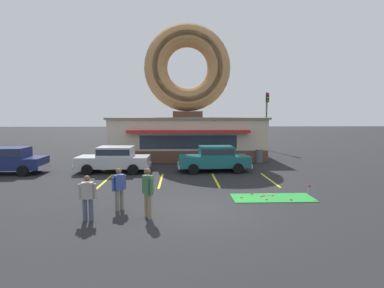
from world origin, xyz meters
TOP-DOWN VIEW (x-y plane):
  - ground_plane at (0.00, 0.00)m, footprint 160.00×160.00m
  - donut_shop_building at (-0.10, 13.94)m, footprint 12.30×6.75m
  - putting_mat at (3.27, 1.37)m, footprint 3.48×1.40m
  - mini_donut_near_left at (2.50, 1.96)m, footprint 0.13×0.13m
  - mini_donut_near_right at (2.96, 1.66)m, footprint 0.13×0.13m
  - mini_donut_mid_left at (2.83, 1.56)m, footprint 0.13×0.13m
  - mini_donut_mid_centre at (3.36, 1.69)m, footprint 0.13×0.13m
  - mini_donut_mid_right at (2.92, 1.04)m, footprint 0.13×0.13m
  - mini_donut_far_left at (3.22, 1.78)m, footprint 0.13×0.13m
  - mini_donut_far_centre at (1.92, 1.42)m, footprint 0.13×0.13m
  - mini_donut_far_right at (3.92, 0.96)m, footprint 0.13×0.13m
  - golf_ball at (3.04, 1.28)m, footprint 0.04×0.04m
  - putting_flag_pin at (4.79, 1.28)m, footprint 0.13×0.01m
  - car_navy at (-11.18, 7.29)m, footprint 4.60×2.06m
  - car_teal at (1.47, 7.58)m, footprint 4.63×2.13m
  - car_silver at (-4.82, 7.58)m, footprint 4.60×2.06m
  - pedestrian_blue_sweater_man at (-3.81, -1.10)m, footprint 0.59×0.27m
  - pedestrian_hooded_kid at (-1.82, -0.90)m, footprint 0.42×0.50m
  - pedestrian_leather_jacket_man at (-2.98, 0.00)m, footprint 0.46×0.44m
  - trash_bin at (5.21, 11.03)m, footprint 0.57×0.57m
  - traffic_light_pole at (7.95, 18.72)m, footprint 0.28×0.47m
  - parking_stripe_far_left at (-4.77, 5.00)m, footprint 0.12×3.60m
  - parking_stripe_left at (-1.77, 5.00)m, footprint 0.12×3.60m
  - parking_stripe_mid_left at (1.23, 5.00)m, footprint 0.12×3.60m
  - parking_stripe_centre at (4.23, 5.00)m, footprint 0.12×3.60m

SIDE VIEW (x-z plane):
  - ground_plane at x=0.00m, z-range 0.00..0.00m
  - parking_stripe_far_left at x=-4.77m, z-range 0.00..0.01m
  - parking_stripe_left at x=-1.77m, z-range 0.00..0.01m
  - parking_stripe_mid_left at x=1.23m, z-range 0.00..0.01m
  - parking_stripe_centre at x=4.23m, z-range 0.00..0.01m
  - putting_mat at x=3.27m, z-range 0.00..0.03m
  - mini_donut_near_left at x=2.50m, z-range 0.03..0.07m
  - mini_donut_near_right at x=2.96m, z-range 0.03..0.07m
  - mini_donut_mid_left at x=2.83m, z-range 0.03..0.07m
  - mini_donut_mid_centre at x=3.36m, z-range 0.03..0.07m
  - mini_donut_mid_right at x=2.92m, z-range 0.03..0.07m
  - mini_donut_far_left at x=3.22m, z-range 0.03..0.07m
  - mini_donut_far_centre at x=1.92m, z-range 0.03..0.07m
  - mini_donut_far_right at x=3.92m, z-range 0.03..0.07m
  - golf_ball at x=3.04m, z-range 0.03..0.07m
  - putting_flag_pin at x=4.79m, z-range 0.16..0.71m
  - trash_bin at x=5.21m, z-range 0.01..0.99m
  - pedestrian_blue_sweater_man at x=-3.81m, z-range 0.08..1.63m
  - car_navy at x=-11.18m, z-range 0.07..1.67m
  - car_teal at x=1.47m, z-range 0.07..1.67m
  - car_silver at x=-4.82m, z-range 0.07..1.67m
  - pedestrian_leather_jacket_man at x=-2.98m, z-range 0.08..1.67m
  - pedestrian_hooded_kid at x=-1.82m, z-range 0.10..1.86m
  - traffic_light_pole at x=7.95m, z-range 0.81..6.61m
  - donut_shop_building at x=-0.10m, z-range -1.74..9.22m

